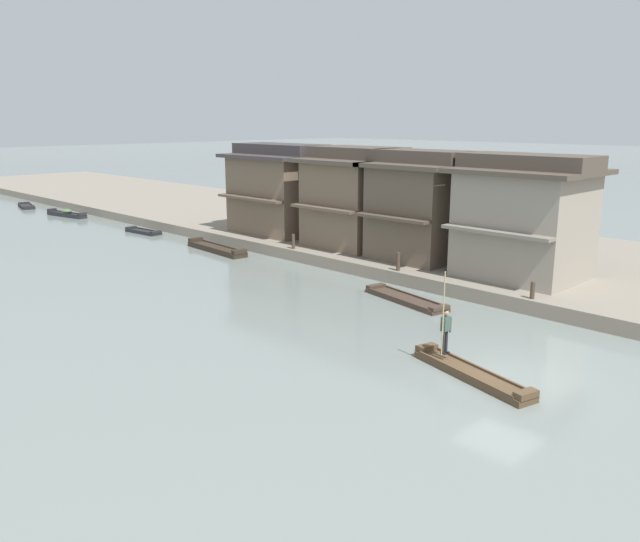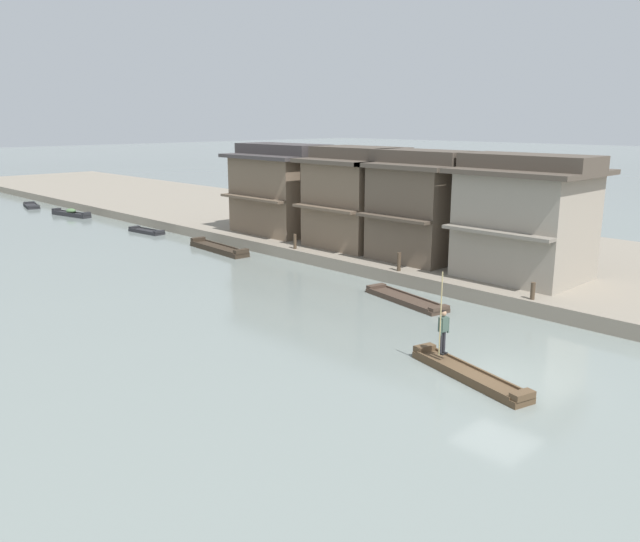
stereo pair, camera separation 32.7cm
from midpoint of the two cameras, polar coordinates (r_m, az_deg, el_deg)
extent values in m
plane|color=gray|center=(22.94, 16.26, -8.87)|extent=(400.00, 400.00, 0.00)
cube|color=gray|center=(53.59, -3.39, 4.67)|extent=(18.00, 110.00, 0.70)
cube|color=brown|center=(22.27, 13.57, -9.07)|extent=(2.10, 5.07, 0.23)
cube|color=brown|center=(20.69, 18.10, -10.51)|extent=(0.86, 0.55, 0.21)
cube|color=brown|center=(23.82, 9.73, -6.81)|extent=(0.86, 0.55, 0.21)
cube|color=brown|center=(22.47, 14.35, -8.48)|extent=(1.20, 4.38, 0.08)
cube|color=brown|center=(21.95, 12.82, -8.93)|extent=(1.20, 4.38, 0.08)
cube|color=black|center=(23.15, 11.46, -7.16)|extent=(0.11, 0.22, 0.05)
cylinder|color=#232328|center=(23.03, 11.43, -6.17)|extent=(0.11, 0.11, 0.78)
cube|color=black|center=(23.01, 11.19, -7.27)|extent=(0.11, 0.22, 0.05)
cylinder|color=#232328|center=(22.89, 11.16, -6.28)|extent=(0.11, 0.11, 0.78)
cube|color=#384C42|center=(22.75, 11.37, -4.68)|extent=(0.33, 0.21, 0.52)
cylinder|color=#384C42|center=(22.90, 11.80, -4.77)|extent=(0.08, 0.08, 0.56)
cylinder|color=#384C42|center=(22.58, 11.16, -5.00)|extent=(0.08, 0.08, 0.56)
sphere|color=#A37A5B|center=(22.63, 11.42, -3.72)|extent=(0.20, 0.20, 0.20)
sphere|color=black|center=(22.63, 11.40, -3.66)|extent=(0.18, 0.18, 0.18)
cylinder|color=tan|center=(22.33, 11.16, -3.81)|extent=(0.04, 0.04, 3.00)
cube|color=#232326|center=(50.61, -15.08, 3.42)|extent=(1.31, 3.50, 0.19)
cube|color=#232326|center=(51.85, -16.09, 3.78)|extent=(0.89, 0.45, 0.17)
cube|color=#232326|center=(49.33, -14.04, 3.43)|extent=(0.89, 0.45, 0.17)
cube|color=#232326|center=(50.34, -15.49, 3.49)|extent=(0.39, 2.91, 0.08)
cube|color=#232326|center=(50.83, -14.69, 3.63)|extent=(0.39, 2.91, 0.08)
cube|color=#33281E|center=(42.52, -8.83, 1.95)|extent=(1.48, 5.77, 0.29)
cube|color=#33281E|center=(44.77, -10.65, 2.80)|extent=(1.00, 0.43, 0.26)
cube|color=#33281E|center=(40.22, -6.84, 1.75)|extent=(1.00, 0.43, 0.26)
cube|color=#33281E|center=(42.23, -9.42, 2.10)|extent=(0.44, 5.20, 0.08)
cube|color=#33281E|center=(42.74, -8.27, 2.28)|extent=(0.44, 5.20, 0.08)
cube|color=#232326|center=(61.56, -21.22, 4.73)|extent=(1.69, 4.86, 0.28)
cube|color=#232326|center=(63.40, -22.37, 5.10)|extent=(0.80, 0.49, 0.25)
cube|color=#232326|center=(59.67, -20.05, 4.84)|extent=(0.80, 0.49, 0.25)
cube|color=#232326|center=(61.33, -21.53, 4.85)|extent=(0.86, 4.23, 0.08)
cube|color=#232326|center=(61.74, -20.95, 4.95)|extent=(0.86, 4.23, 0.08)
ellipsoid|color=#4C6B42|center=(61.51, -21.25, 5.05)|extent=(0.93, 1.17, 0.41)
cube|color=#232326|center=(69.35, -24.27, 5.30)|extent=(1.90, 3.74, 0.20)
cube|color=#232326|center=(70.94, -24.46, 5.60)|extent=(1.07, 0.58, 0.18)
cube|color=#232326|center=(67.71, -24.11, 5.31)|extent=(1.07, 0.58, 0.18)
cube|color=#232326|center=(69.27, -24.71, 5.37)|extent=(0.76, 3.02, 0.08)
cube|color=#232326|center=(69.40, -23.85, 5.47)|extent=(0.76, 3.02, 0.08)
cube|color=#423328|center=(30.70, 7.97, -2.59)|extent=(2.05, 4.99, 0.18)
cube|color=#423328|center=(32.34, 5.35, -1.37)|extent=(1.07, 0.55, 0.16)
cube|color=#423328|center=(29.04, 10.92, -3.28)|extent=(1.07, 0.55, 0.16)
cube|color=#423328|center=(30.33, 7.23, -2.51)|extent=(0.92, 4.29, 0.08)
cube|color=#423328|center=(31.00, 8.72, -2.21)|extent=(0.92, 4.29, 0.08)
cube|color=gray|center=(33.49, 18.12, 3.83)|extent=(4.74, 5.65, 5.20)
cube|color=gray|center=(31.13, 15.75, 3.31)|extent=(0.70, 5.65, 0.16)
cube|color=#4C4238|center=(33.17, 18.47, 8.47)|extent=(5.64, 6.55, 0.24)
cube|color=#4C4238|center=(33.14, 18.53, 9.28)|extent=(2.84, 6.55, 0.70)
cube|color=brown|center=(36.59, 9.26, 5.09)|extent=(4.25, 4.74, 5.20)
cube|color=#4D4135|center=(34.66, 6.79, 4.71)|extent=(0.70, 4.74, 0.16)
cube|color=#4C4238|center=(36.30, 9.42, 9.34)|extent=(5.15, 5.64, 0.24)
cube|color=#4C4238|center=(36.27, 9.45, 10.08)|extent=(2.55, 5.64, 0.70)
cube|color=#75604C|center=(40.37, 3.76, 6.01)|extent=(5.45, 4.95, 5.20)
cube|color=brown|center=(38.17, 0.63, 5.61)|extent=(0.70, 4.95, 0.16)
cube|color=#4C4238|center=(40.11, 3.82, 9.86)|extent=(6.35, 5.85, 0.24)
cube|color=#4C4238|center=(40.09, 3.83, 10.53)|extent=(3.27, 5.85, 0.70)
cube|color=#75604C|center=(45.16, -3.08, 6.81)|extent=(4.93, 6.22, 5.20)
cube|color=brown|center=(43.38, -5.91, 6.48)|extent=(0.70, 6.22, 0.16)
cube|color=#3D3838|center=(44.92, -3.12, 10.25)|extent=(5.83, 7.12, 0.24)
cube|color=#3D3838|center=(44.90, -3.13, 10.85)|extent=(2.96, 7.12, 0.70)
cylinder|color=#473828|center=(29.81, 18.80, -1.70)|extent=(0.20, 0.20, 0.77)
cylinder|color=#473828|center=(33.78, 7.36, 0.82)|extent=(0.20, 0.20, 0.98)
cylinder|color=#473828|center=(39.31, -2.02, 2.66)|extent=(0.20, 0.20, 0.92)
camera|label=1|loc=(0.16, -89.69, 0.07)|focal=35.77mm
camera|label=2|loc=(0.16, 90.31, -0.07)|focal=35.77mm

